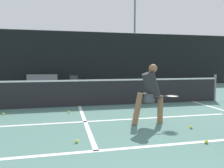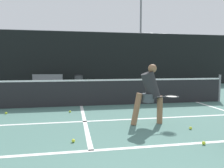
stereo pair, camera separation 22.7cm
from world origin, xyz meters
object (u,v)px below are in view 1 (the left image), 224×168
at_px(trash_bin, 74,81).
at_px(player_practicing, 151,92).
at_px(courtside_bench, 42,81).
at_px(parked_car, 43,76).

bearing_deg(trash_bin, player_practicing, -80.59).
relative_size(courtside_bench, parked_car, 0.43).
distance_m(courtside_bench, trash_bin, 1.95).
distance_m(courtside_bench, parked_car, 3.60).
height_order(player_practicing, trash_bin, player_practicing).
relative_size(player_practicing, parked_car, 0.34).
xyz_separation_m(player_practicing, courtside_bench, (-3.44, 8.94, -0.33)).
bearing_deg(courtside_bench, trash_bin, 10.24).
relative_size(player_practicing, courtside_bench, 0.79).
height_order(player_practicing, courtside_bench, player_practicing).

